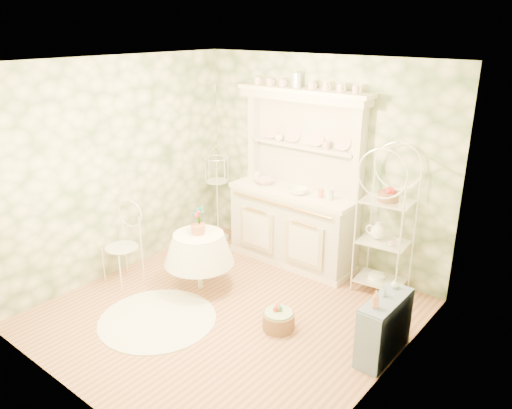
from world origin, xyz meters
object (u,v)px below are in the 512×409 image
Objects in this scene: side_shelf at (384,329)px; round_table at (200,264)px; cafe_chair at (122,249)px; bakers_rack at (386,221)px; floor_basket at (279,320)px; kitchen_dresser at (294,180)px; birdcage_stand at (217,190)px.

round_table is (-2.30, -0.19, 0.03)m from side_shelf.
side_shelf is 1.04× the size of round_table.
side_shelf is at bearing -2.59° from cafe_chair.
bakers_rack reaches higher than round_table.
cafe_chair is at bearing -170.15° from floor_basket.
kitchen_dresser is 1.33m from birdcage_stand.
bakers_rack is 3.19m from cafe_chair.
kitchen_dresser is 1.31m from bakers_rack.
birdcage_stand is 2.55m from floor_basket.
bakers_rack reaches higher than floor_basket.
floor_basket is at bearing -115.29° from bakers_rack.
kitchen_dresser is at bearing 150.51° from side_shelf.
kitchen_dresser is 7.22× the size of floor_basket.
birdcage_stand is at bearing -175.70° from kitchen_dresser.
cafe_chair is at bearing -126.73° from kitchen_dresser.
birdcage_stand is 4.86× the size of floor_basket.
floor_basket is (2.09, -1.30, -0.67)m from birdcage_stand.
bakers_rack is 2.12× the size of cafe_chair.
bakers_rack reaches higher than birdcage_stand.
kitchen_dresser is 2.32m from cafe_chair.
birdcage_stand is (0.05, 1.68, 0.34)m from cafe_chair.
bakers_rack is 2.57m from birdcage_stand.
round_table is at bearing 13.59° from cafe_chair.
bakers_rack is at bearing 19.77° from cafe_chair.
bakers_rack is 1.19× the size of birdcage_stand.
round_table is (-0.44, -1.31, -0.83)m from kitchen_dresser.
floor_basket is at bearing -31.98° from birdcage_stand.
kitchen_dresser is at bearing 71.33° from round_table.
round_table is 1.28m from floor_basket.
round_table reaches higher than side_shelf.
kitchen_dresser reaches higher than side_shelf.
kitchen_dresser reaches higher than birdcage_stand.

